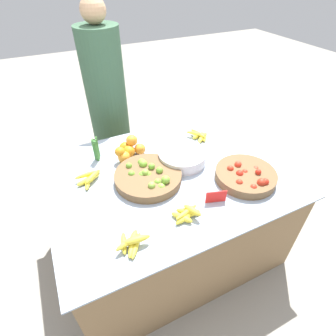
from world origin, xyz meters
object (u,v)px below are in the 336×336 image
lime_bowl (148,176)px  vendor_person (109,111)px  price_sign (216,197)px  metal_bowl (182,157)px  tomato_basket (245,175)px

lime_bowl → vendor_person: vendor_person is taller
lime_bowl → vendor_person: bearing=88.4°
price_sign → vendor_person: bearing=118.2°
lime_bowl → metal_bowl: size_ratio=1.29×
price_sign → tomato_basket: bearing=34.3°
lime_bowl → metal_bowl: bearing=15.3°
metal_bowl → price_sign: same height
metal_bowl → lime_bowl: bearing=-164.7°
tomato_basket → lime_bowl: bearing=154.8°
metal_bowl → vendor_person: vendor_person is taller
tomato_basket → price_sign: tomato_basket is taller
price_sign → vendor_person: vendor_person is taller
tomato_basket → metal_bowl: 0.43m
lime_bowl → price_sign: bearing=-51.2°
tomato_basket → vendor_person: 1.36m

